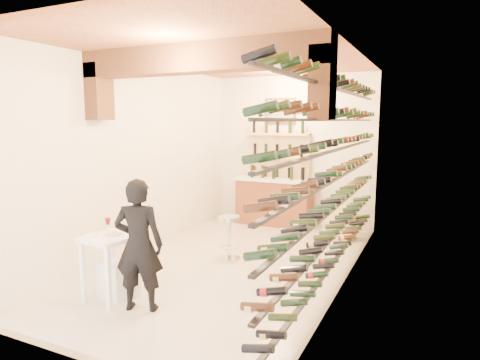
% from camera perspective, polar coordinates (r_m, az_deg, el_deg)
% --- Properties ---
extents(ground, '(6.00, 6.00, 0.00)m').
position_cam_1_polar(ground, '(6.69, -1.12, -11.43)').
color(ground, beige).
rests_on(ground, ground).
extents(room_shell, '(3.52, 6.02, 3.21)m').
position_cam_1_polar(room_shell, '(6.07, -2.29, 8.23)').
color(room_shell, '#EEE5CE').
rests_on(room_shell, ground).
extents(wine_rack, '(0.32, 5.70, 2.56)m').
position_cam_1_polar(wine_rack, '(5.82, 12.44, 1.12)').
color(wine_rack, black).
rests_on(wine_rack, ground).
extents(back_counter, '(1.70, 0.62, 1.29)m').
position_cam_1_polar(back_counter, '(9.02, 4.69, -2.79)').
color(back_counter, brown).
rests_on(back_counter, ground).
extents(back_shelving, '(1.40, 0.31, 2.73)m').
position_cam_1_polar(back_shelving, '(9.14, 5.27, 1.38)').
color(back_shelving, '#E3BF80').
rests_on(back_shelving, ground).
extents(tasting_table, '(0.63, 0.63, 1.00)m').
position_cam_1_polar(tasting_table, '(5.48, -17.47, -8.82)').
color(tasting_table, white).
rests_on(tasting_table, ground).
extents(white_stool, '(0.41, 0.41, 0.46)m').
position_cam_1_polar(white_stool, '(5.70, -16.47, -12.86)').
color(white_stool, white).
rests_on(white_stool, ground).
extents(person, '(0.68, 0.56, 1.59)m').
position_cam_1_polar(person, '(5.08, -13.73, -8.66)').
color(person, black).
rests_on(person, ground).
extents(chrome_barstool, '(0.37, 0.37, 0.72)m').
position_cam_1_polar(chrome_barstool, '(6.77, -1.53, -7.49)').
color(chrome_barstool, silver).
rests_on(chrome_barstool, ground).
extents(crate_lower, '(0.58, 0.42, 0.33)m').
position_cam_1_polar(crate_lower, '(8.26, 13.51, -6.62)').
color(crate_lower, '#DDC479').
rests_on(crate_lower, ground).
extents(crate_upper, '(0.58, 0.46, 0.30)m').
position_cam_1_polar(crate_upper, '(8.19, 13.58, -4.49)').
color(crate_upper, '#DDC479').
rests_on(crate_upper, crate_lower).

